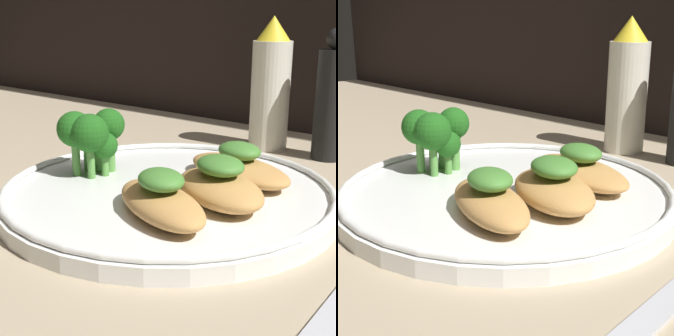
# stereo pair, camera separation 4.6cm
# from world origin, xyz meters

# --- Properties ---
(ground_plane) EXTENTS (1.80, 1.80, 0.01)m
(ground_plane) POSITION_xyz_m (0.00, 0.00, -0.01)
(ground_plane) COLOR tan
(plate) EXTENTS (0.30, 0.30, 0.02)m
(plate) POSITION_xyz_m (0.00, 0.00, 0.01)
(plate) COLOR white
(plate) RESTS_ON ground_plane
(grilled_meat_front) EXTENTS (0.12, 0.09, 0.04)m
(grilled_meat_front) POSITION_xyz_m (0.04, -0.06, 0.03)
(grilled_meat_front) COLOR tan
(grilled_meat_front) RESTS_ON plate
(grilled_meat_middle) EXTENTS (0.12, 0.10, 0.04)m
(grilled_meat_middle) POSITION_xyz_m (0.06, -0.00, 0.03)
(grilled_meat_middle) COLOR tan
(grilled_meat_middle) RESTS_ON plate
(grilled_meat_back) EXTENTS (0.13, 0.08, 0.04)m
(grilled_meat_back) POSITION_xyz_m (0.04, 0.06, 0.03)
(grilled_meat_back) COLOR tan
(grilled_meat_back) RESTS_ON plate
(broccoli_bunch) EXTENTS (0.05, 0.06, 0.06)m
(broccoli_bunch) POSITION_xyz_m (-0.09, -0.01, 0.05)
(broccoli_bunch) COLOR #569942
(broccoli_bunch) RESTS_ON plate
(sauce_bottle) EXTENTS (0.05, 0.05, 0.16)m
(sauce_bottle) POSITION_xyz_m (-0.03, 0.24, 0.08)
(sauce_bottle) COLOR silver
(sauce_bottle) RESTS_ON ground_plane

